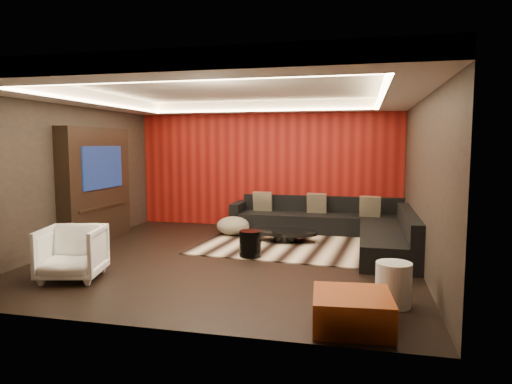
% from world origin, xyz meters
% --- Properties ---
extents(floor, '(6.00, 6.00, 0.02)m').
position_xyz_m(floor, '(0.00, 0.00, -0.01)').
color(floor, black).
rests_on(floor, ground).
extents(ceiling, '(6.00, 6.00, 0.02)m').
position_xyz_m(ceiling, '(0.00, 0.00, 2.81)').
color(ceiling, silver).
rests_on(ceiling, ground).
extents(wall_back, '(6.00, 0.02, 2.80)m').
position_xyz_m(wall_back, '(0.00, 3.01, 1.40)').
color(wall_back, black).
rests_on(wall_back, ground).
extents(wall_left, '(0.02, 6.00, 2.80)m').
position_xyz_m(wall_left, '(-3.01, 0.00, 1.40)').
color(wall_left, black).
rests_on(wall_left, ground).
extents(wall_right, '(0.02, 6.00, 2.80)m').
position_xyz_m(wall_right, '(3.01, 0.00, 1.40)').
color(wall_right, black).
rests_on(wall_right, ground).
extents(red_feature_wall, '(5.98, 0.05, 2.78)m').
position_xyz_m(red_feature_wall, '(0.00, 2.97, 1.40)').
color(red_feature_wall, '#6B0C0A').
rests_on(red_feature_wall, ground).
extents(soffit_back, '(6.00, 0.60, 0.22)m').
position_xyz_m(soffit_back, '(0.00, 2.70, 2.69)').
color(soffit_back, silver).
rests_on(soffit_back, ground).
extents(soffit_front, '(6.00, 0.60, 0.22)m').
position_xyz_m(soffit_front, '(0.00, -2.70, 2.69)').
color(soffit_front, silver).
rests_on(soffit_front, ground).
extents(soffit_left, '(0.60, 4.80, 0.22)m').
position_xyz_m(soffit_left, '(-2.70, 0.00, 2.69)').
color(soffit_left, silver).
rests_on(soffit_left, ground).
extents(soffit_right, '(0.60, 4.80, 0.22)m').
position_xyz_m(soffit_right, '(2.70, 0.00, 2.69)').
color(soffit_right, silver).
rests_on(soffit_right, ground).
extents(cove_back, '(4.80, 0.08, 0.04)m').
position_xyz_m(cove_back, '(0.00, 2.36, 2.60)').
color(cove_back, '#FFD899').
rests_on(cove_back, ground).
extents(cove_front, '(4.80, 0.08, 0.04)m').
position_xyz_m(cove_front, '(0.00, -2.36, 2.60)').
color(cove_front, '#FFD899').
rests_on(cove_front, ground).
extents(cove_left, '(0.08, 4.80, 0.04)m').
position_xyz_m(cove_left, '(-2.36, 0.00, 2.60)').
color(cove_left, '#FFD899').
rests_on(cove_left, ground).
extents(cove_right, '(0.08, 4.80, 0.04)m').
position_xyz_m(cove_right, '(2.36, 0.00, 2.60)').
color(cove_right, '#FFD899').
rests_on(cove_right, ground).
extents(tv_surround, '(0.30, 2.00, 2.20)m').
position_xyz_m(tv_surround, '(-2.85, 0.60, 1.10)').
color(tv_surround, black).
rests_on(tv_surround, ground).
extents(tv_screen, '(0.04, 1.30, 0.80)m').
position_xyz_m(tv_screen, '(-2.69, 0.60, 1.45)').
color(tv_screen, black).
rests_on(tv_screen, ground).
extents(tv_shelf, '(0.04, 1.60, 0.04)m').
position_xyz_m(tv_shelf, '(-2.69, 0.60, 0.70)').
color(tv_shelf, black).
rests_on(tv_shelf, ground).
extents(rug, '(4.25, 3.34, 0.02)m').
position_xyz_m(rug, '(1.19, 1.34, 0.01)').
color(rug, beige).
rests_on(rug, floor).
extents(coffee_table, '(1.27, 1.27, 0.21)m').
position_xyz_m(coffee_table, '(0.70, 1.40, 0.13)').
color(coffee_table, black).
rests_on(coffee_table, rug).
extents(drum_stool, '(0.45, 0.45, 0.43)m').
position_xyz_m(drum_stool, '(0.32, 0.09, 0.24)').
color(drum_stool, black).
rests_on(drum_stool, rug).
extents(striped_pouf, '(0.87, 0.87, 0.37)m').
position_xyz_m(striped_pouf, '(-0.47, 1.79, 0.21)').
color(striped_pouf, beige).
rests_on(striped_pouf, rug).
extents(white_side_table, '(0.45, 0.45, 0.52)m').
position_xyz_m(white_side_table, '(2.50, -1.75, 0.26)').
color(white_side_table, silver).
rests_on(white_side_table, floor).
extents(orange_ottoman, '(0.86, 0.86, 0.35)m').
position_xyz_m(orange_ottoman, '(2.05, -2.50, 0.18)').
color(orange_ottoman, '#993B13').
rests_on(orange_ottoman, floor).
extents(armchair, '(0.98, 0.99, 0.75)m').
position_xyz_m(armchair, '(-1.81, -1.66, 0.37)').
color(armchair, white).
rests_on(armchair, floor).
extents(sectional_sofa, '(3.65, 3.50, 0.75)m').
position_xyz_m(sectional_sofa, '(1.73, 1.86, 0.26)').
color(sectional_sofa, black).
rests_on(sectional_sofa, floor).
extents(throw_pillows, '(2.74, 0.53, 0.44)m').
position_xyz_m(throw_pillows, '(1.14, 2.57, 0.62)').
color(throw_pillows, tan).
rests_on(throw_pillows, sectional_sofa).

